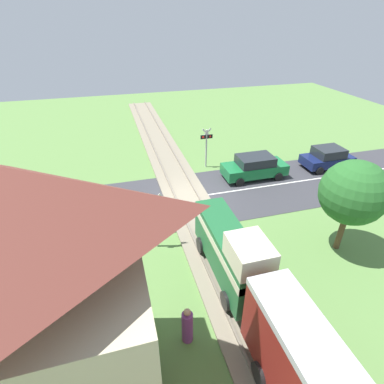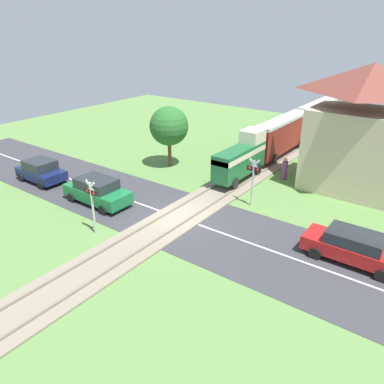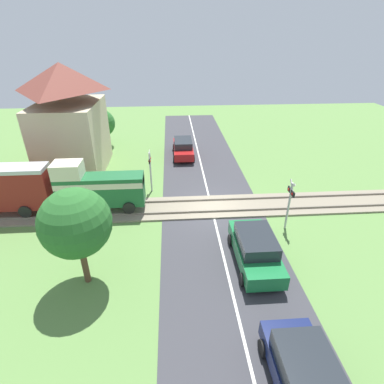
% 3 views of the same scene
% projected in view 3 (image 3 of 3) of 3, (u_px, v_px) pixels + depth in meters
% --- Properties ---
extents(ground_plane, '(60.00, 60.00, 0.00)m').
position_uv_depth(ground_plane, '(211.00, 207.00, 19.58)').
color(ground_plane, '#5B8442').
extents(road_surface, '(48.00, 6.40, 0.02)m').
position_uv_depth(road_surface, '(211.00, 207.00, 19.58)').
color(road_surface, '#38383D').
rests_on(road_surface, ground_plane).
extents(track_bed, '(2.80, 48.00, 0.24)m').
position_uv_depth(track_bed, '(211.00, 207.00, 19.55)').
color(track_bed, gray).
rests_on(track_bed, ground_plane).
extents(car_near_crossing, '(4.49, 2.01, 1.65)m').
position_uv_depth(car_near_crossing, '(255.00, 248.00, 14.59)').
color(car_near_crossing, '#197038').
rests_on(car_near_crossing, ground_plane).
extents(car_far_side, '(4.56, 1.87, 1.54)m').
position_uv_depth(car_far_side, '(183.00, 147.00, 27.26)').
color(car_far_side, '#A81919').
rests_on(car_far_side, ground_plane).
extents(car_behind_queue, '(3.70, 1.99, 1.59)m').
position_uv_depth(car_behind_queue, '(304.00, 372.00, 9.34)').
color(car_behind_queue, '#141E4C').
rests_on(car_behind_queue, ground_plane).
extents(crossing_signal_west_approach, '(0.90, 0.18, 3.06)m').
position_uv_depth(crossing_signal_west_approach, '(290.00, 199.00, 16.63)').
color(crossing_signal_west_approach, '#B7B7B7').
rests_on(crossing_signal_west_approach, ground_plane).
extents(crossing_signal_east_approach, '(0.90, 0.18, 3.06)m').
position_uv_depth(crossing_signal_east_approach, '(150.00, 166.00, 20.66)').
color(crossing_signal_east_approach, '#B7B7B7').
rests_on(crossing_signal_east_approach, ground_plane).
extents(station_building, '(6.87, 4.92, 8.24)m').
position_uv_depth(station_building, '(70.00, 121.00, 23.11)').
color(station_building, '#C6B793').
rests_on(station_building, ground_plane).
extents(pedestrian_by_station, '(0.40, 0.40, 1.61)m').
position_uv_depth(pedestrian_by_station, '(75.00, 185.00, 20.78)').
color(pedestrian_by_station, '#7F3D84').
rests_on(pedestrian_by_station, ground_plane).
extents(tree_by_station, '(2.59, 2.59, 3.57)m').
position_uv_depth(tree_by_station, '(101.00, 123.00, 29.00)').
color(tree_by_station, brown).
rests_on(tree_by_station, ground_plane).
extents(tree_roadside_hedge, '(2.99, 2.99, 4.71)m').
position_uv_depth(tree_roadside_hedge, '(76.00, 223.00, 12.35)').
color(tree_roadside_hedge, brown).
rests_on(tree_roadside_hedge, ground_plane).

